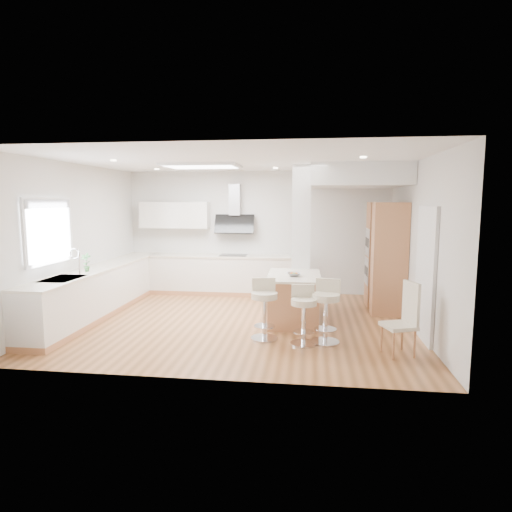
# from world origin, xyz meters

# --- Properties ---
(ground) EXTENTS (6.00, 6.00, 0.00)m
(ground) POSITION_xyz_m (0.00, 0.00, 0.00)
(ground) COLOR #A86C3E
(ground) RESTS_ON ground
(ceiling) EXTENTS (6.00, 5.00, 0.02)m
(ceiling) POSITION_xyz_m (0.00, 0.00, 0.00)
(ceiling) COLOR white
(ceiling) RESTS_ON ground
(wall_back) EXTENTS (6.00, 0.04, 2.80)m
(wall_back) POSITION_xyz_m (0.00, 2.50, 1.40)
(wall_back) COLOR beige
(wall_back) RESTS_ON ground
(wall_left) EXTENTS (0.04, 5.00, 2.80)m
(wall_left) POSITION_xyz_m (-3.00, 0.00, 1.40)
(wall_left) COLOR beige
(wall_left) RESTS_ON ground
(wall_right) EXTENTS (0.04, 5.00, 2.80)m
(wall_right) POSITION_xyz_m (3.00, 0.00, 1.40)
(wall_right) COLOR beige
(wall_right) RESTS_ON ground
(skylight) EXTENTS (4.10, 2.10, 0.06)m
(skylight) POSITION_xyz_m (-0.79, 0.60, 2.77)
(skylight) COLOR silver
(skylight) RESTS_ON ground
(window_left) EXTENTS (0.06, 1.28, 1.07)m
(window_left) POSITION_xyz_m (-2.96, -0.90, 1.69)
(window_left) COLOR white
(window_left) RESTS_ON ground
(doorway_right) EXTENTS (0.05, 1.00, 2.10)m
(doorway_right) POSITION_xyz_m (2.97, -0.60, 1.00)
(doorway_right) COLOR #4B433B
(doorway_right) RESTS_ON ground
(counter_left) EXTENTS (0.63, 4.50, 1.35)m
(counter_left) POSITION_xyz_m (-2.70, 0.23, 0.46)
(counter_left) COLOR tan
(counter_left) RESTS_ON ground
(counter_back) EXTENTS (3.62, 0.63, 2.50)m
(counter_back) POSITION_xyz_m (-0.91, 2.22, 0.70)
(counter_back) COLOR tan
(counter_back) RESTS_ON ground
(pillar) EXTENTS (0.35, 0.35, 2.80)m
(pillar) POSITION_xyz_m (1.05, 0.95, 1.40)
(pillar) COLOR silver
(pillar) RESTS_ON ground
(soffit) EXTENTS (1.78, 2.20, 0.40)m
(soffit) POSITION_xyz_m (2.10, 1.40, 2.60)
(soffit) COLOR white
(soffit) RESTS_ON ground
(oven_column) EXTENTS (0.63, 1.21, 2.10)m
(oven_column) POSITION_xyz_m (2.68, 1.23, 1.05)
(oven_column) COLOR tan
(oven_column) RESTS_ON ground
(peninsula) EXTENTS (0.95, 1.41, 0.91)m
(peninsula) POSITION_xyz_m (0.95, 0.13, 0.43)
(peninsula) COLOR tan
(peninsula) RESTS_ON ground
(bar_stool_a) EXTENTS (0.49, 0.49, 0.94)m
(bar_stool_a) POSITION_xyz_m (0.54, -0.89, 0.53)
(bar_stool_a) COLOR silver
(bar_stool_a) RESTS_ON ground
(bar_stool_b) EXTENTS (0.44, 0.44, 0.88)m
(bar_stool_b) POSITION_xyz_m (1.14, -1.07, 0.50)
(bar_stool_b) COLOR silver
(bar_stool_b) RESTS_ON ground
(bar_stool_c) EXTENTS (0.52, 0.52, 0.96)m
(bar_stool_c) POSITION_xyz_m (1.47, -0.95, 0.54)
(bar_stool_c) COLOR silver
(bar_stool_c) RESTS_ON ground
(dining_chair) EXTENTS (0.51, 0.51, 1.03)m
(dining_chair) POSITION_xyz_m (2.54, -1.33, 0.55)
(dining_chair) COLOR beige
(dining_chair) RESTS_ON ground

